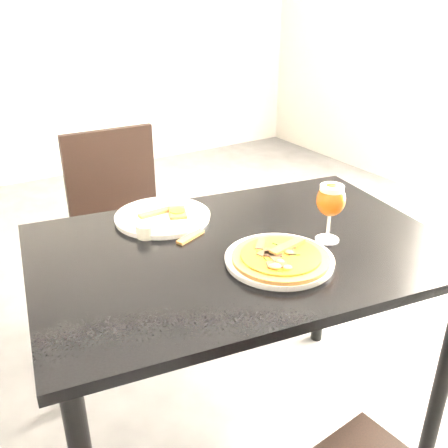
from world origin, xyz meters
TOP-DOWN VIEW (x-y plane):
  - ground at (0.00, 0.00)m, footprint 6.00×6.00m
  - dining_table at (0.01, -0.04)m, footprint 1.31×0.98m
  - chair_far at (-0.06, 0.76)m, footprint 0.43×0.43m
  - plate_main at (0.04, -0.18)m, footprint 0.33×0.33m
  - pizza at (0.04, -0.20)m, footprint 0.27×0.27m
  - plate_second at (-0.11, 0.24)m, footprint 0.34×0.34m
  - crust_scraps at (-0.08, 0.24)m, footprint 0.16×0.11m
  - loose_crust at (-0.10, 0.08)m, footprint 0.11×0.06m
  - sauce_cup at (-0.20, 0.16)m, footprint 0.06×0.06m
  - beer_glass at (0.25, -0.15)m, footprint 0.09×0.09m

SIDE VIEW (x-z plane):
  - ground at x=0.00m, z-range 0.00..0.00m
  - chair_far at x=-0.06m, z-range 0.05..0.94m
  - dining_table at x=0.01m, z-range 0.28..1.03m
  - loose_crust at x=-0.10m, z-range 0.75..0.76m
  - plate_main at x=0.04m, z-range 0.75..0.77m
  - plate_second at x=-0.11m, z-range 0.75..0.77m
  - crust_scraps at x=-0.08m, z-range 0.77..0.78m
  - sauce_cup at x=-0.20m, z-range 0.75..0.79m
  - pizza at x=0.04m, z-range 0.76..0.79m
  - beer_glass at x=0.25m, z-range 0.79..0.97m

